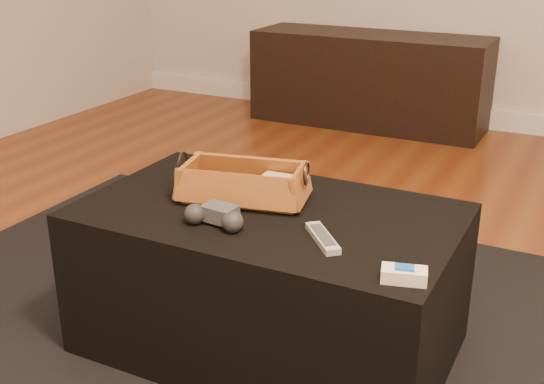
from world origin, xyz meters
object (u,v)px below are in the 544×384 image
at_px(ottoman, 269,279).
at_px(wicker_basket, 244,185).
at_px(silver_remote, 323,238).
at_px(game_controller, 216,216).
at_px(cream_gadget, 404,275).
at_px(tv_remote, 236,193).
at_px(media_cabinet, 369,80).

relative_size(ottoman, wicker_basket, 2.62).
height_order(wicker_basket, silver_remote, wicker_basket).
xyz_separation_m(game_controller, cream_gadget, (0.51, -0.06, -0.01)).
relative_size(wicker_basket, cream_gadget, 3.62).
height_order(tv_remote, game_controller, game_controller).
bearing_deg(wicker_basket, cream_gadget, -25.45).
bearing_deg(cream_gadget, wicker_basket, 154.55).
height_order(media_cabinet, cream_gadget, media_cabinet).
distance_m(media_cabinet, silver_remote, 2.63).
distance_m(ottoman, game_controller, 0.29).
bearing_deg(game_controller, tv_remote, 103.20).
bearing_deg(media_cabinet, game_controller, -79.25).
xyz_separation_m(wicker_basket, game_controller, (0.03, -0.19, -0.01)).
height_order(tv_remote, cream_gadget, cream_gadget).
distance_m(wicker_basket, cream_gadget, 0.59).
xyz_separation_m(media_cabinet, ottoman, (0.55, -2.40, -0.05)).
xyz_separation_m(wicker_basket, silver_remote, (0.30, -0.15, -0.03)).
height_order(media_cabinet, game_controller, media_cabinet).
bearing_deg(game_controller, cream_gadget, -7.31).
relative_size(media_cabinet, tv_remote, 7.47).
bearing_deg(media_cabinet, cream_gadget, -69.27).
bearing_deg(ottoman, media_cabinet, 103.00).
height_order(ottoman, cream_gadget, cream_gadget).
distance_m(ottoman, tv_remote, 0.26).
height_order(tv_remote, silver_remote, tv_remote).
bearing_deg(media_cabinet, wicker_basket, -79.01).
bearing_deg(tv_remote, media_cabinet, 82.22).
relative_size(media_cabinet, ottoman, 1.39).
xyz_separation_m(ottoman, tv_remote, (-0.11, 0.02, 0.23)).
distance_m(tv_remote, game_controller, 0.18).
height_order(tv_remote, wicker_basket, wicker_basket).
relative_size(tv_remote, cream_gadget, 1.76).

